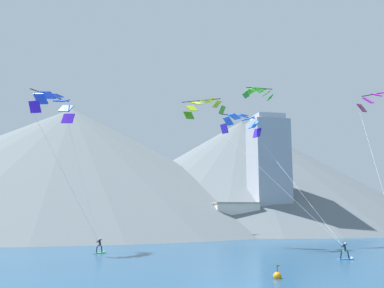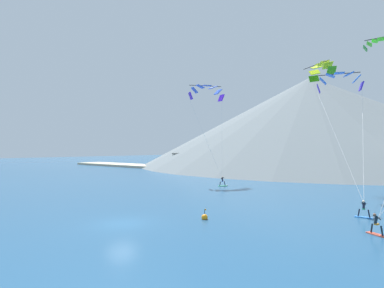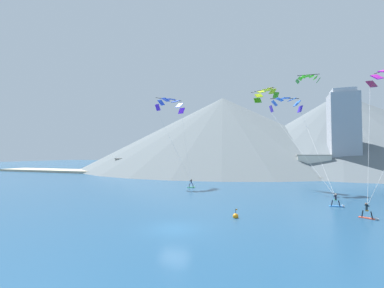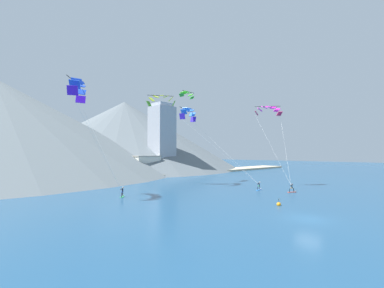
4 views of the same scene
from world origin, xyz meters
TOP-DOWN VIEW (x-y plane):
  - ground_plane at (0.00, 0.00)m, footprint 400.00×400.00m
  - kitesurfer_near_lead at (15.30, 14.96)m, footprint 1.76×0.57m
  - kitesurfer_near_trail at (16.98, 9.25)m, footprint 1.70×1.24m
  - kitesurfer_mid_center at (-7.12, 26.15)m, footprint 1.44×1.58m
  - parafoil_kite_near_lead at (10.00, 28.86)m, footprint 8.04×15.44m
  - parafoil_kite_near_trail at (22.18, 16.72)m, footprint 8.10×9.72m
  - parafoil_kite_mid_center at (-13.09, 29.43)m, footprint 8.14×6.66m
  - parafoil_kite_distant_high_outer at (14.25, 34.01)m, footprint 4.48×1.70m
  - parafoil_kite_distant_low_drift at (6.19, 33.63)m, footprint 5.69×5.43m
  - race_marker_buoy at (4.36, 5.49)m, footprint 0.56×0.56m
  - shoreline_strip at (0.00, 52.58)m, footprint 180.00×10.00m
  - shore_building_harbour_front at (-15.76, 55.26)m, footprint 7.11×5.54m
  - shore_building_quay_east at (38.95, 56.69)m, footprint 9.55×5.90m
  - shore_building_quay_west at (17.63, 57.22)m, footprint 8.57×6.93m
  - highrise_tower at (25.45, 58.33)m, footprint 7.00×7.00m
  - mountain_peak_central_summit at (32.84, 96.82)m, footprint 105.06×105.06m

SIDE VIEW (x-z plane):
  - ground_plane at x=0.00m, z-range 0.00..0.00m
  - race_marker_buoy at x=4.36m, z-range -0.35..0.67m
  - shoreline_strip at x=0.00m, z-range 0.00..0.70m
  - kitesurfer_near_trail at x=16.98m, z-range -0.38..1.26m
  - kitesurfer_near_lead at x=15.30m, z-range -0.38..1.28m
  - kitesurfer_mid_center at x=-7.12m, z-range -0.37..1.33m
  - shore_building_quay_east at x=38.95m, z-range 0.01..4.58m
  - shore_building_harbour_front at x=-15.76m, z-range 0.01..4.69m
  - shore_building_quay_west at x=17.63m, z-range 0.01..6.21m
  - highrise_tower at x=25.45m, z-range -0.21..23.69m
  - mountain_peak_central_summit at x=32.84m, z-range 0.00..31.01m
  - parafoil_kite_near_lead at x=10.00m, z-range 7.85..23.27m
  - parafoil_kite_near_trail at x=22.18m, z-range 8.24..24.19m
  - parafoil_kite_mid_center at x=-13.09m, z-range 8.56..25.45m
  - parafoil_kite_distant_low_drift at x=6.19m, z-range 17.54..20.10m
  - parafoil_kite_distant_high_outer at x=14.25m, z-range 20.57..22.07m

